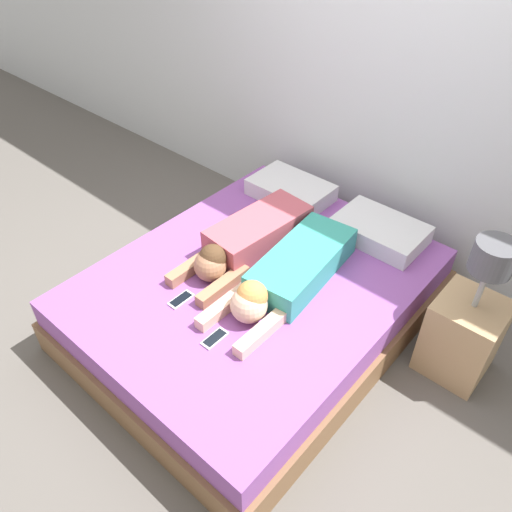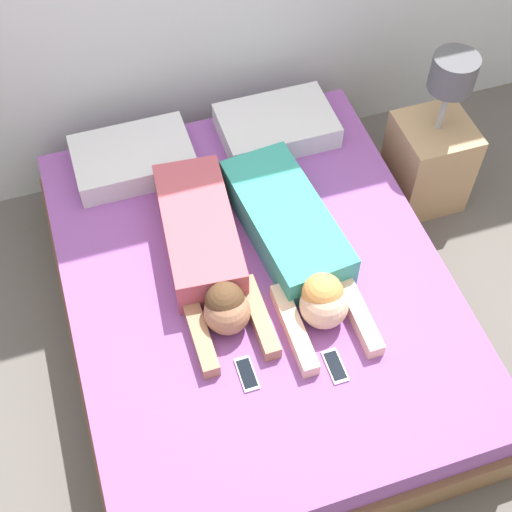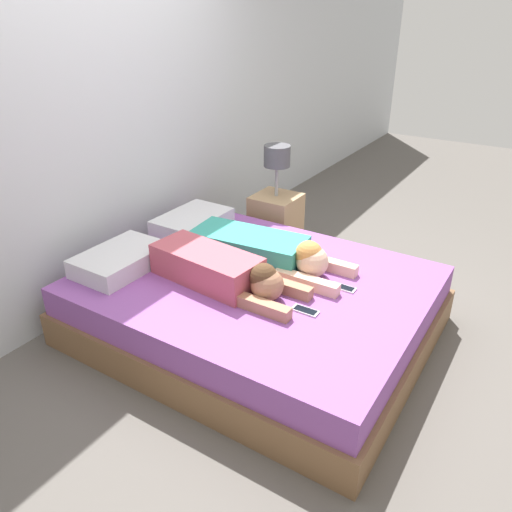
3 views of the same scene
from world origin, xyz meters
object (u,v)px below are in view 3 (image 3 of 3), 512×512
pillow_head_left (121,260)px  person_right (266,250)px  pillow_head_right (193,222)px  person_left (222,271)px  bed (256,305)px  nightstand (276,217)px  cell_phone_right (343,288)px  cell_phone_left (305,311)px

pillow_head_left → person_right: bearing=-53.0°
pillow_head_right → person_left: bearing=-129.2°
bed → nightstand: 1.23m
person_right → cell_phone_right: person_right is taller
bed → nightstand: bearing=24.5°
pillow_head_right → cell_phone_left: 1.36m
pillow_head_right → person_right: bearing=-102.6°
nightstand → pillow_head_left: bearing=168.7°
bed → person_right: size_ratio=1.89×
pillow_head_left → nightstand: nightstand is taller
pillow_head_right → person_left: 0.88m
bed → pillow_head_left: pillow_head_left is taller
bed → person_left: size_ratio=2.07×
pillow_head_right → cell_phone_right: pillow_head_right is taller
pillow_head_left → cell_phone_right: (0.54, -1.32, -0.06)m
pillow_head_right → person_left: person_left is taller
cell_phone_left → cell_phone_right: same height
bed → cell_phone_left: size_ratio=13.78×
bed → person_left: person_left is taller
person_left → person_right: person_right is taller
pillow_head_left → nightstand: 1.52m
bed → pillow_head_left: (-0.37, 0.80, 0.27)m
pillow_head_right → person_right: 0.77m
person_right → pillow_head_left: bearing=127.0°
cell_phone_right → nightstand: nightstand is taller
pillow_head_right → person_right: (-0.17, -0.75, 0.03)m
bed → pillow_head_right: (0.37, 0.80, 0.27)m
person_left → cell_phone_right: bearing=-61.2°
person_right → cell_phone_left: bearing=-127.8°
cell_phone_right → pillow_head_right: bearing=81.3°
pillow_head_left → person_right: person_right is taller
bed → nightstand: nightstand is taller
person_right → cell_phone_left: (-0.38, -0.49, -0.09)m
person_right → cell_phone_left: person_right is taller
bed → cell_phone_right: 0.59m
cell_phone_left → pillow_head_right: bearing=66.2°
bed → cell_phone_left: bearing=-112.3°
person_left → bed: bearing=-33.1°
pillow_head_left → person_right: size_ratio=0.51×
person_left → cell_phone_right: (0.35, -0.64, -0.09)m
person_left → cell_phone_right: size_ratio=6.65×
person_left → pillow_head_left: bearing=104.9°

